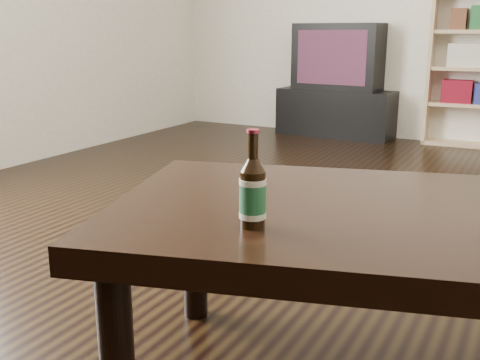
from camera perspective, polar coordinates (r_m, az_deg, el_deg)
The scene contains 6 objects.
floor at distance 2.11m, azimuth 8.89°, elevation -10.35°, with size 5.00×6.00×0.01m, color black.
tv_stand at distance 5.06m, azimuth 10.03°, elevation 6.85°, with size 1.00×0.50×0.40m, color black.
tv at distance 5.01m, azimuth 10.27°, elevation 12.24°, with size 0.76×0.50×0.55m.
bookshelf at distance 4.84m, azimuth 22.53°, elevation 10.73°, with size 0.66×0.32×1.21m.
coffee_table at distance 1.37m, azimuth 14.80°, elevation -5.43°, with size 1.46×1.09×0.49m.
beer_bottle at distance 1.16m, azimuth 1.30°, elevation -1.37°, with size 0.07×0.07×0.21m.
Camera 1 is at (0.61, -1.81, 0.89)m, focal length 42.00 mm.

